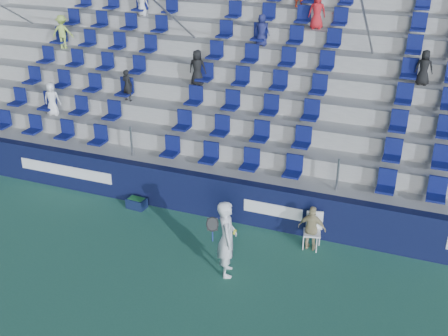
# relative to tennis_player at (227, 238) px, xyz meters

# --- Properties ---
(ground) EXTENTS (70.00, 70.00, 0.00)m
(ground) POSITION_rel_tennis_player_xyz_m (-1.06, -0.78, -0.96)
(ground) COLOR #2E6D54
(ground) RESTS_ON ground
(sponsor_wall) EXTENTS (24.00, 0.32, 1.20)m
(sponsor_wall) POSITION_rel_tennis_player_xyz_m (-1.06, 2.37, -0.36)
(sponsor_wall) COLOR #0E1336
(sponsor_wall) RESTS_ON ground
(grandstand) EXTENTS (24.00, 8.17, 6.63)m
(grandstand) POSITION_rel_tennis_player_xyz_m (-1.07, 7.46, 1.18)
(grandstand) COLOR #A0A09B
(grandstand) RESTS_ON ground
(tennis_player) EXTENTS (0.75, 0.82, 1.91)m
(tennis_player) POSITION_rel_tennis_player_xyz_m (0.00, 0.00, 0.00)
(tennis_player) COLOR silver
(tennis_player) RESTS_ON ground
(line_judge_chair) EXTENTS (0.51, 0.52, 0.96)m
(line_judge_chair) POSITION_rel_tennis_player_xyz_m (1.60, 1.87, -0.41)
(line_judge_chair) COLOR white
(line_judge_chair) RESTS_ON ground
(line_judge) EXTENTS (0.71, 0.30, 1.20)m
(line_judge) POSITION_rel_tennis_player_xyz_m (1.60, 1.72, -0.35)
(line_judge) COLOR tan
(line_judge) RESTS_ON ground
(ball_bin) EXTENTS (0.57, 0.39, 0.30)m
(ball_bin) POSITION_rel_tennis_player_xyz_m (-3.52, 1.97, -0.79)
(ball_bin) COLOR #101A3B
(ball_bin) RESTS_ON ground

